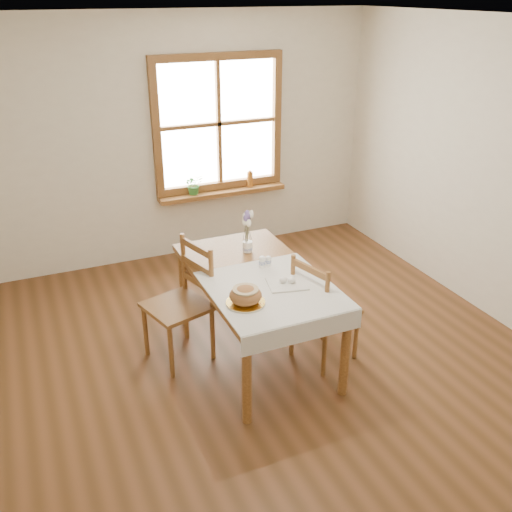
{
  "coord_description": "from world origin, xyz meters",
  "views": [
    {
      "loc": [
        -1.59,
        -3.35,
        2.78
      ],
      "look_at": [
        0.0,
        0.3,
        0.9
      ],
      "focal_mm": 40.0,
      "sensor_mm": 36.0,
      "label": 1
    }
  ],
  "objects": [
    {
      "name": "ground",
      "position": [
        0.0,
        0.0,
        0.0
      ],
      "size": [
        5.0,
        5.0,
        0.0
      ],
      "primitive_type": "plane",
      "color": "brown",
      "rests_on": "ground"
    },
    {
      "name": "room_walls",
      "position": [
        0.0,
        0.0,
        1.71
      ],
      "size": [
        4.6,
        5.1,
        2.65
      ],
      "color": "white",
      "rests_on": "ground"
    },
    {
      "name": "window",
      "position": [
        0.5,
        2.47,
        1.45
      ],
      "size": [
        1.46,
        0.08,
        1.46
      ],
      "color": "#9A622F",
      "rests_on": "ground"
    },
    {
      "name": "window_sill",
      "position": [
        0.5,
        2.4,
        0.69
      ],
      "size": [
        1.46,
        0.2,
        0.05
      ],
      "color": "#9A622F",
      "rests_on": "ground"
    },
    {
      "name": "dining_table",
      "position": [
        0.0,
        0.3,
        0.66
      ],
      "size": [
        0.9,
        1.6,
        0.75
      ],
      "color": "#9A622F",
      "rests_on": "ground"
    },
    {
      "name": "table_linen",
      "position": [
        0.0,
        -0.0,
        0.76
      ],
      "size": [
        0.91,
        0.99,
        0.01
      ],
      "primitive_type": "cube",
      "color": "silver",
      "rests_on": "dining_table"
    },
    {
      "name": "chair_left",
      "position": [
        -0.6,
        0.51,
        0.49
      ],
      "size": [
        0.59,
        0.58,
        0.99
      ],
      "primitive_type": null,
      "rotation": [
        0.0,
        0.0,
        -1.29
      ],
      "color": "#9A622F",
      "rests_on": "ground"
    },
    {
      "name": "chair_right",
      "position": [
        0.49,
        0.03,
        0.46
      ],
      "size": [
        0.55,
        0.54,
        0.92
      ],
      "primitive_type": null,
      "rotation": [
        0.0,
        0.0,
        1.85
      ],
      "color": "#9A622F",
      "rests_on": "ground"
    },
    {
      "name": "bread_plate",
      "position": [
        -0.26,
        -0.12,
        0.77
      ],
      "size": [
        0.27,
        0.27,
        0.01
      ],
      "primitive_type": "cylinder",
      "rotation": [
        0.0,
        0.0,
        0.02
      ],
      "color": "white",
      "rests_on": "table_linen"
    },
    {
      "name": "bread_loaf",
      "position": [
        -0.26,
        -0.12,
        0.84
      ],
      "size": [
        0.23,
        0.23,
        0.13
      ],
      "primitive_type": "ellipsoid",
      "color": "#AF713E",
      "rests_on": "bread_plate"
    },
    {
      "name": "egg_napkin",
      "position": [
        0.13,
        0.02,
        0.77
      ],
      "size": [
        0.33,
        0.3,
        0.01
      ],
      "primitive_type": "cube",
      "rotation": [
        0.0,
        0.0,
        -0.21
      ],
      "color": "silver",
      "rests_on": "table_linen"
    },
    {
      "name": "eggs",
      "position": [
        0.13,
        0.02,
        0.8
      ],
      "size": [
        0.26,
        0.24,
        0.05
      ],
      "primitive_type": null,
      "rotation": [
        0.0,
        0.0,
        -0.21
      ],
      "color": "white",
      "rests_on": "egg_napkin"
    },
    {
      "name": "salt_shaker",
      "position": [
        0.08,
        0.36,
        0.81
      ],
      "size": [
        0.06,
        0.06,
        0.1
      ],
      "primitive_type": "cylinder",
      "rotation": [
        0.0,
        0.0,
        0.18
      ],
      "color": "white",
      "rests_on": "table_linen"
    },
    {
      "name": "pepper_shaker",
      "position": [
        0.14,
        0.37,
        0.8
      ],
      "size": [
        0.06,
        0.06,
        0.08
      ],
      "primitive_type": "cylinder",
      "rotation": [
        0.0,
        0.0,
        -0.33
      ],
      "color": "white",
      "rests_on": "table_linen"
    },
    {
      "name": "flower_vase",
      "position": [
        0.09,
        0.69,
        0.8
      ],
      "size": [
        0.08,
        0.08,
        0.09
      ],
      "primitive_type": "cylinder",
      "rotation": [
        0.0,
        0.0,
        -0.01
      ],
      "color": "white",
      "rests_on": "dining_table"
    },
    {
      "name": "lavender_bouquet",
      "position": [
        0.09,
        0.69,
        0.98
      ],
      "size": [
        0.15,
        0.15,
        0.28
      ],
      "primitive_type": null,
      "color": "#645190",
      "rests_on": "flower_vase"
    },
    {
      "name": "potted_plant",
      "position": [
        0.17,
        2.4,
        0.8
      ],
      "size": [
        0.22,
        0.24,
        0.17
      ],
      "primitive_type": "imported",
      "rotation": [
        0.0,
        0.0,
        0.09
      ],
      "color": "#357930",
      "rests_on": "window_sill"
    },
    {
      "name": "amber_bottle",
      "position": [
        0.84,
        2.4,
        0.81
      ],
      "size": [
        0.08,
        0.08,
        0.19
      ],
      "primitive_type": "cylinder",
      "rotation": [
        0.0,
        0.0,
        -0.13
      ],
      "color": "#AA611F",
      "rests_on": "window_sill"
    }
  ]
}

